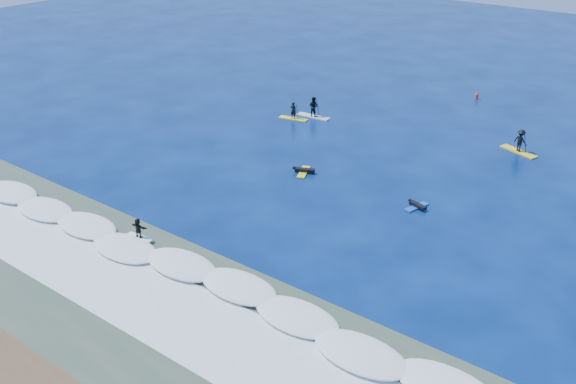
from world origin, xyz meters
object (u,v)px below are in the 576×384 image
Objects in this scene: marker_buoy at (477,96)px; prone_paddler_near at (304,171)px; sup_paddler_left at (293,113)px; sup_paddler_center at (313,108)px; wave_surfer at (138,229)px; sup_paddler_right at (520,142)px; prone_paddler_far at (417,206)px.

prone_paddler_near is at bearing -97.88° from marker_buoy.
marker_buoy is (10.95, 15.61, -0.25)m from sup_paddler_left.
sup_paddler_center is 1.47× the size of prone_paddler_near.
wave_surfer is (5.41, -22.84, 0.18)m from sup_paddler_left.
sup_paddler_right reaches higher than prone_paddler_near.
sup_paddler_right is 13.74m from prone_paddler_far.
sup_paddler_left is 1.25× the size of prone_paddler_near.
sup_paddler_left is 11.64m from prone_paddler_near.
sup_paddler_right is at bearing 56.38° from wave_surfer.
wave_surfer reaches higher than prone_paddler_far.
sup_paddler_left is 1.94m from sup_paddler_center.
marker_buoy is at bearing 50.75° from sup_paddler_center.
marker_buoy reaches higher than prone_paddler_near.
sup_paddler_right is 1.47× the size of prone_paddler_near.
sup_paddler_left is 1.41× the size of prone_paddler_far.
sup_paddler_left is 1.45× the size of wave_surfer.
sup_paddler_center reaches higher than wave_surfer.
marker_buoy is (-5.90, 24.42, 0.20)m from prone_paddler_far.
sup_paddler_left is at bearing 95.86° from wave_surfer.
wave_surfer is at bearing 147.90° from prone_paddler_near.
sup_paddler_left reaches higher than prone_paddler_near.
sup_paddler_center reaches higher than prone_paddler_near.
sup_paddler_right is 1.71× the size of wave_surfer.
sup_paddler_left is at bearing -125.04° from marker_buoy.
sup_paddler_right reaches higher than sup_paddler_left.
sup_paddler_right is at bearing -53.60° from marker_buoy.
wave_surfer reaches higher than marker_buoy.
prone_paddler_near is 1.12× the size of prone_paddler_far.
sup_paddler_right is 30.74m from wave_surfer.
sup_paddler_right is at bearing 2.78° from sup_paddler_left.
prone_paddler_far is at bearing -78.86° from sup_paddler_right.
prone_paddler_far is 2.54× the size of marker_buoy.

